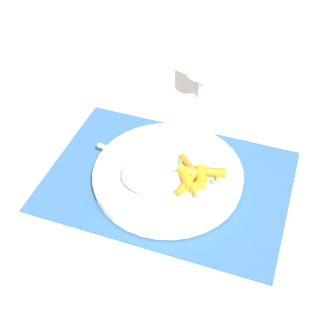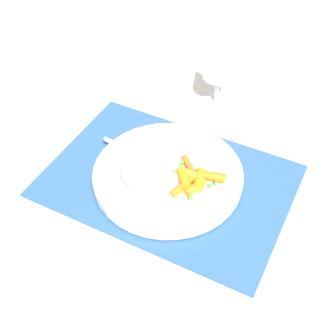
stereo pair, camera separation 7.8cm
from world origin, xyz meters
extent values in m
plane|color=beige|center=(0.00, 0.00, 0.00)|extent=(2.40, 2.40, 0.00)
cube|color=#2D5684|center=(0.00, 0.00, 0.00)|extent=(0.43, 0.30, 0.01)
cylinder|color=white|center=(0.00, 0.00, 0.02)|extent=(0.27, 0.27, 0.02)
ellipsoid|color=beige|center=(-0.03, -0.04, 0.04)|extent=(0.09, 0.08, 0.03)
cylinder|color=orange|center=(0.06, 0.00, 0.03)|extent=(0.03, 0.05, 0.02)
cylinder|color=orange|center=(0.03, 0.02, 0.03)|extent=(0.05, 0.04, 0.01)
cylinder|color=orange|center=(0.08, 0.02, 0.03)|extent=(0.05, 0.03, 0.02)
cylinder|color=orange|center=(0.06, -0.02, 0.03)|extent=(0.03, 0.04, 0.02)
cylinder|color=orange|center=(0.04, -0.03, 0.03)|extent=(0.03, 0.05, 0.01)
cylinder|color=orange|center=(0.04, -0.01, 0.03)|extent=(0.04, 0.05, 0.02)
cylinder|color=orange|center=(0.04, 0.01, 0.03)|extent=(0.04, 0.02, 0.02)
sphere|color=#54B747|center=(0.09, 0.01, 0.03)|extent=(0.01, 0.01, 0.01)
sphere|color=#55AB39|center=(0.04, -0.03, 0.03)|extent=(0.01, 0.01, 0.01)
sphere|color=#4B9142|center=(0.08, 0.00, 0.03)|extent=(0.01, 0.01, 0.01)
sphere|color=green|center=(0.01, 0.03, 0.03)|extent=(0.01, 0.01, 0.01)
sphere|color=#54AB41|center=(0.01, 0.00, 0.03)|extent=(0.01, 0.01, 0.01)
sphere|color=#598F39|center=(0.06, -0.04, 0.03)|extent=(0.01, 0.01, 0.01)
sphere|color=#53A642|center=(0.06, 0.02, 0.03)|extent=(0.01, 0.01, 0.01)
sphere|color=#4E9332|center=(0.02, 0.03, 0.03)|extent=(0.01, 0.01, 0.01)
sphere|color=#56AA43|center=(0.01, 0.03, 0.03)|extent=(0.01, 0.01, 0.01)
cube|color=silver|center=(0.02, 0.00, 0.03)|extent=(0.05, 0.02, 0.01)
cube|color=silver|center=(-0.07, 0.01, 0.03)|extent=(0.15, 0.03, 0.01)
cylinder|color=silver|center=(-0.01, 0.26, 0.00)|extent=(0.07, 0.07, 0.00)
cylinder|color=silver|center=(-0.01, 0.26, 0.04)|extent=(0.01, 0.01, 0.06)
cone|color=silver|center=(-0.01, 0.26, 0.11)|extent=(0.07, 0.07, 0.09)
camera|label=1|loc=(0.18, -0.53, 0.61)|focal=48.40mm
camera|label=2|loc=(0.25, -0.50, 0.61)|focal=48.40mm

